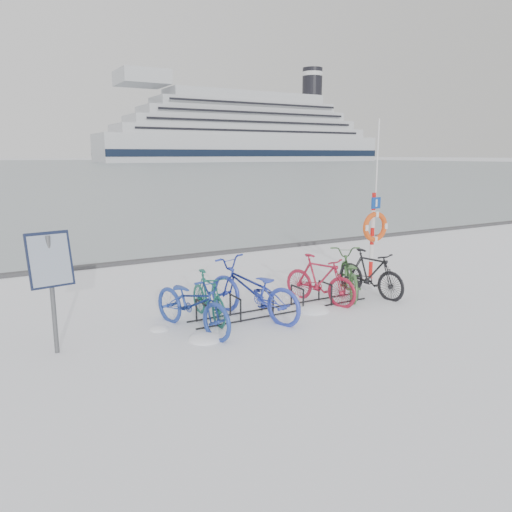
{
  "coord_description": "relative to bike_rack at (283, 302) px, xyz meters",
  "views": [
    {
      "loc": [
        -5.28,
        -8.23,
        3.13
      ],
      "look_at": [
        -0.28,
        0.6,
        1.06
      ],
      "focal_mm": 35.0,
      "sensor_mm": 36.0,
      "label": 1
    }
  ],
  "objects": [
    {
      "name": "ground",
      "position": [
        0.0,
        0.0,
        -0.18
      ],
      "size": [
        900.0,
        900.0,
        0.0
      ],
      "primitive_type": "plane",
      "color": "white",
      "rests_on": "ground"
    },
    {
      "name": "quay_edge",
      "position": [
        0.0,
        5.9,
        -0.13
      ],
      "size": [
        400.0,
        0.25,
        0.1
      ],
      "primitive_type": "cube",
      "color": "#3F3F42",
      "rests_on": "ground"
    },
    {
      "name": "bike_rack",
      "position": [
        0.0,
        0.0,
        0.0
      ],
      "size": [
        4.0,
        0.48,
        0.46
      ],
      "color": "black",
      "rests_on": "ground"
    },
    {
      "name": "info_board",
      "position": [
        -4.35,
        -0.11,
        1.23
      ],
      "size": [
        0.69,
        0.34,
        1.96
      ],
      "rotation": [
        0.0,
        0.0,
        0.15
      ],
      "color": "#595B5E",
      "rests_on": "ground"
    },
    {
      "name": "lifebuoy_station",
      "position": [
        3.45,
        1.12,
        1.16
      ],
      "size": [
        0.77,
        0.22,
        3.98
      ],
      "color": "red",
      "rests_on": "ground"
    },
    {
      "name": "cruise_ferry",
      "position": [
        101.25,
        190.19,
        11.35
      ],
      "size": [
        128.82,
        24.32,
        42.33
      ],
      "color": "silver",
      "rests_on": "ground"
    },
    {
      "name": "bike_0",
      "position": [
        -2.04,
        -0.18,
        0.37
      ],
      "size": [
        1.26,
        2.21,
        1.1
      ],
      "primitive_type": "imported",
      "rotation": [
        0.0,
        0.0,
        0.27
      ],
      "color": "#223D97",
      "rests_on": "ground"
    },
    {
      "name": "bike_1",
      "position": [
        -1.54,
        0.24,
        0.3
      ],
      "size": [
        0.51,
        1.63,
        0.97
      ],
      "primitive_type": "imported",
      "rotation": [
        0.0,
        0.0,
        -0.03
      ],
      "color": "#195D4F",
      "rests_on": "ground"
    },
    {
      "name": "bike_2",
      "position": [
        -0.75,
        -0.09,
        0.41
      ],
      "size": [
        1.53,
        2.39,
        1.18
      ],
      "primitive_type": "imported",
      "rotation": [
        0.0,
        0.0,
        3.5
      ],
      "color": "#2C3FB6",
      "rests_on": "ground"
    },
    {
      "name": "bike_3",
      "position": [
        1.01,
        0.1,
        0.35
      ],
      "size": [
        1.07,
        1.84,
        1.07
      ],
      "primitive_type": "imported",
      "rotation": [
        0.0,
        0.0,
        0.35
      ],
      "color": "#A51C34",
      "rests_on": "ground"
    },
    {
      "name": "bike_4",
      "position": [
        1.94,
        0.29,
        0.34
      ],
      "size": [
        1.59,
        2.06,
        1.04
      ],
      "primitive_type": "imported",
      "rotation": [
        0.0,
        0.0,
        2.62
      ],
      "color": "#3F6E37",
      "rests_on": "ground"
    },
    {
      "name": "bike_5",
      "position": [
        2.32,
        -0.02,
        0.36
      ],
      "size": [
        0.84,
        1.85,
        1.07
      ],
      "primitive_type": "imported",
      "rotation": [
        0.0,
        0.0,
        0.19
      ],
      "color": "black",
      "rests_on": "ground"
    },
    {
      "name": "snow_drifts",
      "position": [
        -0.28,
        -0.28,
        -0.18
      ],
      "size": [
        5.64,
        1.91,
        0.24
      ],
      "color": "white",
      "rests_on": "ground"
    }
  ]
}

